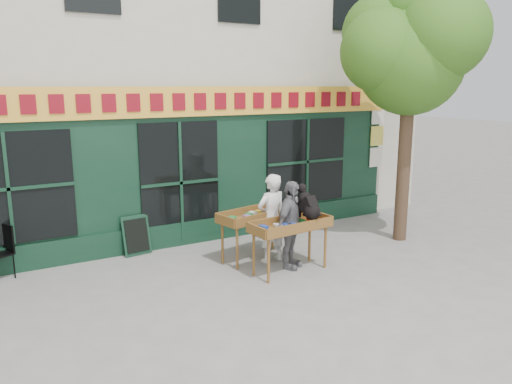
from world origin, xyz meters
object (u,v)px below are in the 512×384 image
at_px(woman, 271,218).
at_px(man_right, 291,225).
at_px(dog, 309,201).
at_px(book_cart_right, 256,218).
at_px(book_cart_center, 291,228).

distance_m(woman, man_right, 0.49).
bearing_deg(dog, book_cart_right, 113.98).
height_order(woman, book_cart_right, woman).
height_order(dog, woman, woman).
relative_size(woman, book_cart_right, 1.07).
height_order(book_cart_center, dog, dog).
height_order(dog, book_cart_right, dog).
bearing_deg(woman, book_cart_right, -60.55).
xyz_separation_m(dog, woman, (-0.35, 0.70, -0.44)).
bearing_deg(book_cart_center, book_cart_right, 96.48).
bearing_deg(book_cart_center, woman, 85.12).
distance_m(book_cart_center, dog, 0.59).
relative_size(dog, man_right, 0.37).
distance_m(dog, man_right, 0.57).
xyz_separation_m(book_cart_right, man_right, (0.30, -0.75, -0.00)).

